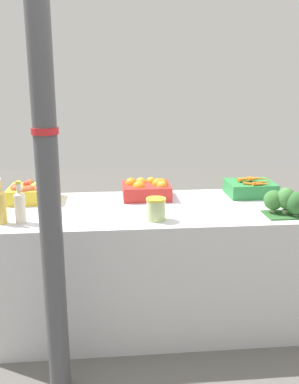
{
  "coord_description": "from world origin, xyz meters",
  "views": [
    {
      "loc": [
        -0.24,
        -2.57,
        1.58
      ],
      "look_at": [
        0.0,
        0.0,
        0.88
      ],
      "focal_mm": 40.0,
      "sensor_mm": 36.0,
      "label": 1
    }
  ],
  "objects_px": {
    "carrot_crate": "(250,188)",
    "pickle_jar": "(156,209)",
    "juice_bottle_cloudy": "(20,206)",
    "juice_bottle_golden": "(0,205)",
    "support_pole": "(45,136)",
    "broccoli_pile": "(286,202)",
    "apple_crate": "(33,192)",
    "orange_crate": "(147,189)"
  },
  "relations": [
    {
      "from": "juice_bottle_golden",
      "to": "carrot_crate",
      "type": "bearing_deg",
      "value": 15.85
    },
    {
      "from": "broccoli_pile",
      "to": "pickle_jar",
      "type": "distance_m",
      "value": 0.78
    },
    {
      "from": "broccoli_pile",
      "to": "support_pole",
      "type": "bearing_deg",
      "value": -162.82
    },
    {
      "from": "broccoli_pile",
      "to": "pickle_jar",
      "type": "relative_size",
      "value": 1.78
    },
    {
      "from": "carrot_crate",
      "to": "juice_bottle_golden",
      "type": "distance_m",
      "value": 1.65
    },
    {
      "from": "juice_bottle_cloudy",
      "to": "carrot_crate",
      "type": "bearing_deg",
      "value": 16.93
    },
    {
      "from": "orange_crate",
      "to": "support_pole",
      "type": "bearing_deg",
      "value": -121.62
    },
    {
      "from": "orange_crate",
      "to": "juice_bottle_cloudy",
      "type": "xyz_separation_m",
      "value": [
        -0.76,
        -0.45,
        0.04
      ]
    },
    {
      "from": "broccoli_pile",
      "to": "pickle_jar",
      "type": "bearing_deg",
      "value": -178.92
    },
    {
      "from": "carrot_crate",
      "to": "pickle_jar",
      "type": "xyz_separation_m",
      "value": [
        -0.71,
        -0.47,
        0.01
      ]
    },
    {
      "from": "juice_bottle_cloudy",
      "to": "juice_bottle_golden",
      "type": "bearing_deg",
      "value": 180.0
    },
    {
      "from": "orange_crate",
      "to": "juice_bottle_golden",
      "type": "bearing_deg",
      "value": -152.43
    },
    {
      "from": "orange_crate",
      "to": "pickle_jar",
      "type": "relative_size",
      "value": 2.45
    },
    {
      "from": "carrot_crate",
      "to": "broccoli_pile",
      "type": "bearing_deg",
      "value": -82.07
    },
    {
      "from": "carrot_crate",
      "to": "pickle_jar",
      "type": "bearing_deg",
      "value": -146.45
    },
    {
      "from": "pickle_jar",
      "to": "support_pole",
      "type": "bearing_deg",
      "value": -143.99
    },
    {
      "from": "support_pole",
      "to": "juice_bottle_golden",
      "type": "xyz_separation_m",
      "value": [
        -0.33,
        0.42,
        -0.43
      ]
    },
    {
      "from": "juice_bottle_golden",
      "to": "support_pole",
      "type": "bearing_deg",
      "value": -51.61
    },
    {
      "from": "apple_crate",
      "to": "juice_bottle_cloudy",
      "type": "xyz_separation_m",
      "value": [
        0.01,
        -0.44,
        0.04
      ]
    },
    {
      "from": "broccoli_pile",
      "to": "juice_bottle_golden",
      "type": "xyz_separation_m",
      "value": [
        -1.65,
        0.01,
        0.02
      ]
    },
    {
      "from": "orange_crate",
      "to": "pickle_jar",
      "type": "xyz_separation_m",
      "value": [
        0.01,
        -0.47,
        0.0
      ]
    },
    {
      "from": "broccoli_pile",
      "to": "juice_bottle_golden",
      "type": "bearing_deg",
      "value": 179.69
    },
    {
      "from": "apple_crate",
      "to": "juice_bottle_golden",
      "type": "height_order",
      "value": "juice_bottle_golden"
    },
    {
      "from": "carrot_crate",
      "to": "broccoli_pile",
      "type": "distance_m",
      "value": 0.46
    },
    {
      "from": "support_pole",
      "to": "orange_crate",
      "type": "relative_size",
      "value": 8.32
    },
    {
      "from": "apple_crate",
      "to": "orange_crate",
      "type": "height_order",
      "value": "orange_crate"
    },
    {
      "from": "support_pole",
      "to": "carrot_crate",
      "type": "distance_m",
      "value": 1.6
    },
    {
      "from": "broccoli_pile",
      "to": "apple_crate",
      "type": "bearing_deg",
      "value": 163.7
    },
    {
      "from": "orange_crate",
      "to": "broccoli_pile",
      "type": "height_order",
      "value": "broccoli_pile"
    },
    {
      "from": "juice_bottle_cloudy",
      "to": "pickle_jar",
      "type": "relative_size",
      "value": 1.86
    },
    {
      "from": "carrot_crate",
      "to": "broccoli_pile",
      "type": "height_order",
      "value": "broccoli_pile"
    },
    {
      "from": "juice_bottle_cloudy",
      "to": "pickle_jar",
      "type": "xyz_separation_m",
      "value": [
        0.76,
        -0.02,
        -0.03
      ]
    },
    {
      "from": "carrot_crate",
      "to": "pickle_jar",
      "type": "relative_size",
      "value": 2.45
    },
    {
      "from": "apple_crate",
      "to": "support_pole",
      "type": "bearing_deg",
      "value": -75.0
    },
    {
      "from": "pickle_jar",
      "to": "broccoli_pile",
      "type": "bearing_deg",
      "value": 1.08
    },
    {
      "from": "support_pole",
      "to": "pickle_jar",
      "type": "distance_m",
      "value": 0.82
    },
    {
      "from": "support_pole",
      "to": "pickle_jar",
      "type": "bearing_deg",
      "value": 36.01
    },
    {
      "from": "orange_crate",
      "to": "juice_bottle_cloudy",
      "type": "distance_m",
      "value": 0.88
    },
    {
      "from": "juice_bottle_golden",
      "to": "broccoli_pile",
      "type": "bearing_deg",
      "value": -0.31
    },
    {
      "from": "carrot_crate",
      "to": "apple_crate",
      "type": "bearing_deg",
      "value": -179.78
    },
    {
      "from": "broccoli_pile",
      "to": "juice_bottle_golden",
      "type": "height_order",
      "value": "juice_bottle_golden"
    },
    {
      "from": "apple_crate",
      "to": "broccoli_pile",
      "type": "height_order",
      "value": "broccoli_pile"
    }
  ]
}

